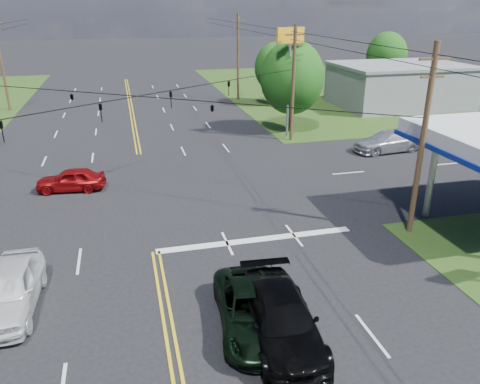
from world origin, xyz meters
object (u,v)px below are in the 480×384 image
object	(u,v)px
pole_ne	(293,83)
tree_right_a	(292,78)
pickup_white	(8,289)
retail_ne	(399,86)
pole_left_far	(1,62)
pole_right_far	(238,56)
tree_right_b	(276,68)
pickup_dkgreen	(253,310)
pole_se	(423,140)
suv_black	(281,319)
tree_far_r	(387,55)

from	to	relation	value
pole_ne	tree_right_a	xyz separation A→B (m)	(1.00, 3.00, -0.05)
pole_ne	pickup_white	world-z (taller)	pole_ne
retail_ne	pole_ne	distance (m)	20.43
pole_left_far	pole_right_far	distance (m)	26.00
tree_right_b	pickup_dkgreen	xyz separation A→B (m)	(-13.50, -38.46, -3.47)
pole_left_far	tree_right_b	xyz separation A→B (m)	(29.50, -4.00, -0.95)
pole_se	tree_right_a	bearing A→B (deg)	87.27
tree_right_a	suv_black	bearing A→B (deg)	-110.49
pole_left_far	pickup_white	world-z (taller)	pole_left_far
pole_se	pole_right_far	distance (m)	37.00
pole_se	pole_right_far	size ratio (longest dim) A/B	0.95
pole_right_far	tree_far_r	size ratio (longest dim) A/B	1.31
pickup_dkgreen	pickup_white	xyz separation A→B (m)	(-8.78, 3.32, 0.14)
pole_se	tree_right_b	size ratio (longest dim) A/B	1.34
tree_far_r	pickup_dkgreen	bearing A→B (deg)	-124.89
retail_ne	pole_ne	size ratio (longest dim) A/B	1.47
tree_right_a	pole_left_far	bearing A→B (deg)	149.35
pole_left_far	tree_far_r	size ratio (longest dim) A/B	1.31
pole_left_far	tree_right_a	bearing A→B (deg)	-30.65
suv_black	pickup_white	bearing A→B (deg)	160.66
retail_ne	pickup_dkgreen	xyz separation A→B (m)	(-27.00, -34.46, -1.45)
pole_ne	tree_right_a	distance (m)	3.16
pole_right_far	pickup_dkgreen	bearing A→B (deg)	-103.25
pickup_dkgreen	suv_black	distance (m)	1.18
retail_ne	suv_black	xyz separation A→B (m)	(-26.21, -35.33, -1.37)
pickup_dkgreen	suv_black	bearing A→B (deg)	-42.04
pole_right_far	suv_black	xyz separation A→B (m)	(-9.21, -43.33, -4.34)
pole_ne	pickup_white	size ratio (longest dim) A/B	1.82
tree_right_a	pickup_white	size ratio (longest dim) A/B	1.57
pole_left_far	pickup_dkgreen	size ratio (longest dim) A/B	1.86
pole_se	tree_right_a	world-z (taller)	pole_se
pickup_white	pole_right_far	bearing A→B (deg)	66.48
retail_ne	tree_right_a	world-z (taller)	tree_right_a
tree_right_b	tree_far_r	bearing A→B (deg)	18.92
retail_ne	tree_right_a	bearing A→B (deg)	-153.43
pole_right_far	pickup_white	world-z (taller)	pole_right_far
pole_right_far	suv_black	distance (m)	44.51
pole_se	tree_far_r	size ratio (longest dim) A/B	1.25
tree_far_r	tree_right_b	bearing A→B (deg)	-161.08
pickup_dkgreen	tree_right_b	bearing A→B (deg)	76.51
tree_right_a	tree_right_b	xyz separation A→B (m)	(2.50, 12.00, -0.65)
pole_se	pickup_dkgreen	distance (m)	12.13
retail_ne	pickup_white	xyz separation A→B (m)	(-35.78, -31.14, -1.31)
pole_ne	tree_far_r	size ratio (longest dim) A/B	1.25
pole_left_far	suv_black	bearing A→B (deg)	-68.82
pole_left_far	tree_far_r	world-z (taller)	pole_left_far
pole_right_far	tree_right_a	world-z (taller)	pole_right_far
pole_se	tree_right_a	size ratio (longest dim) A/B	1.16
pole_right_far	pickup_dkgreen	world-z (taller)	pole_right_far
tree_right_a	suv_black	world-z (taller)	tree_right_a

